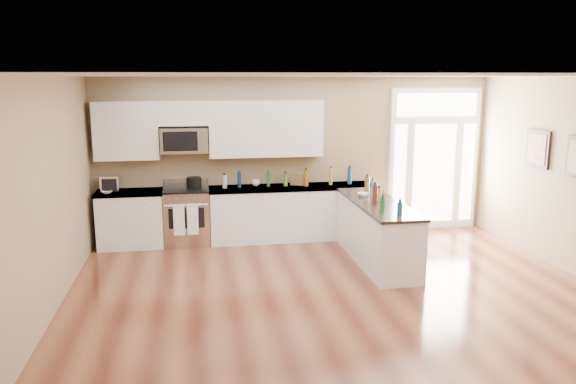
{
  "coord_description": "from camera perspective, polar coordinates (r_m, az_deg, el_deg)",
  "views": [
    {
      "loc": [
        -1.78,
        -5.69,
        2.79
      ],
      "look_at": [
        -0.49,
        2.0,
        1.19
      ],
      "focal_mm": 35.0,
      "sensor_mm": 36.0,
      "label": 1
    }
  ],
  "objects": [
    {
      "name": "ground",
      "position": [
        6.58,
        7.33,
        -13.57
      ],
      "size": [
        8.0,
        8.0,
        0.0
      ],
      "primitive_type": "plane",
      "color": "#522517"
    },
    {
      "name": "room_shell",
      "position": [
        6.06,
        7.75,
        1.23
      ],
      "size": [
        8.0,
        8.0,
        8.0
      ],
      "color": "#8E795A",
      "rests_on": "ground"
    },
    {
      "name": "back_cabinet_left",
      "position": [
        9.73,
        -15.65,
        -2.82
      ],
      "size": [
        1.1,
        0.66,
        0.94
      ],
      "color": "white",
      "rests_on": "ground"
    },
    {
      "name": "back_cabinet_right",
      "position": [
        9.81,
        0.33,
        -2.28
      ],
      "size": [
        2.85,
        0.66,
        0.94
      ],
      "color": "white",
      "rests_on": "ground"
    },
    {
      "name": "peninsula_cabinet",
      "position": [
        8.7,
        9.02,
        -4.24
      ],
      "size": [
        0.69,
        2.32,
        0.94
      ],
      "color": "white",
      "rests_on": "ground"
    },
    {
      "name": "upper_cabinet_left",
      "position": [
        9.63,
        -16.1,
        6.0
      ],
      "size": [
        1.04,
        0.33,
        0.95
      ],
      "primitive_type": "cube",
      "color": "white",
      "rests_on": "room_shell"
    },
    {
      "name": "upper_cabinet_right",
      "position": [
        9.64,
        -2.25,
        6.45
      ],
      "size": [
        1.94,
        0.33,
        0.95
      ],
      "primitive_type": "cube",
      "color": "white",
      "rests_on": "room_shell"
    },
    {
      "name": "upper_cabinet_short",
      "position": [
        9.55,
        -10.59,
        7.87
      ],
      "size": [
        0.82,
        0.33,
        0.4
      ],
      "primitive_type": "cube",
      "color": "white",
      "rests_on": "room_shell"
    },
    {
      "name": "microwave",
      "position": [
        9.54,
        -10.5,
        5.22
      ],
      "size": [
        0.78,
        0.41,
        0.42
      ],
      "color": "silver",
      "rests_on": "room_shell"
    },
    {
      "name": "entry_door",
      "position": [
        10.67,
        14.57,
        3.22
      ],
      "size": [
        1.7,
        0.1,
        2.6
      ],
      "color": "white",
      "rests_on": "ground"
    },
    {
      "name": "wall_art_near",
      "position": [
        9.54,
        24.03,
        4.04
      ],
      "size": [
        0.05,
        0.58,
        0.58
      ],
      "color": "black",
      "rests_on": "room_shell"
    },
    {
      "name": "kitchen_range",
      "position": [
        9.66,
        -10.24,
        -2.42
      ],
      "size": [
        0.76,
        0.68,
        1.08
      ],
      "color": "silver",
      "rests_on": "ground"
    },
    {
      "name": "stockpot",
      "position": [
        9.62,
        -9.54,
        1.0
      ],
      "size": [
        0.29,
        0.29,
        0.19
      ],
      "primitive_type": "cylinder",
      "rotation": [
        0.0,
        0.0,
        -0.2
      ],
      "color": "black",
      "rests_on": "kitchen_range"
    },
    {
      "name": "toaster_oven",
      "position": [
        9.71,
        -17.61,
        0.84
      ],
      "size": [
        0.31,
        0.25,
        0.26
      ],
      "primitive_type": "cube",
      "rotation": [
        0.0,
        0.0,
        -0.03
      ],
      "color": "silver",
      "rests_on": "back_cabinet_left"
    },
    {
      "name": "cardboard_box",
      "position": [
        9.82,
        0.99,
        1.3
      ],
      "size": [
        0.28,
        0.24,
        0.19
      ],
      "primitive_type": "cube",
      "rotation": [
        0.0,
        0.0,
        -0.4
      ],
      "color": "brown",
      "rests_on": "back_cabinet_right"
    },
    {
      "name": "bowl_left",
      "position": [
        9.55,
        -17.94,
        -0.01
      ],
      "size": [
        0.22,
        0.22,
        0.04
      ],
      "primitive_type": "imported",
      "rotation": [
        0.0,
        0.0,
        0.33
      ],
      "color": "white",
      "rests_on": "back_cabinet_left"
    },
    {
      "name": "bowl_peninsula",
      "position": [
        8.94,
        7.62,
        -0.25
      ],
      "size": [
        0.23,
        0.23,
        0.06
      ],
      "primitive_type": "imported",
      "rotation": [
        0.0,
        0.0,
        -0.38
      ],
      "color": "white",
      "rests_on": "peninsula_cabinet"
    },
    {
      "name": "cup_counter",
      "position": [
        9.73,
        -3.29,
        0.94
      ],
      "size": [
        0.14,
        0.14,
        0.11
      ],
      "primitive_type": "imported",
      "rotation": [
        0.0,
        0.0,
        0.08
      ],
      "color": "white",
      "rests_on": "back_cabinet_right"
    },
    {
      "name": "counter_bottles",
      "position": [
        9.17,
        4.09,
        0.74
      ],
      "size": [
        2.37,
        2.42,
        0.3
      ],
      "color": "#19591E",
      "rests_on": "back_cabinet_right"
    }
  ]
}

